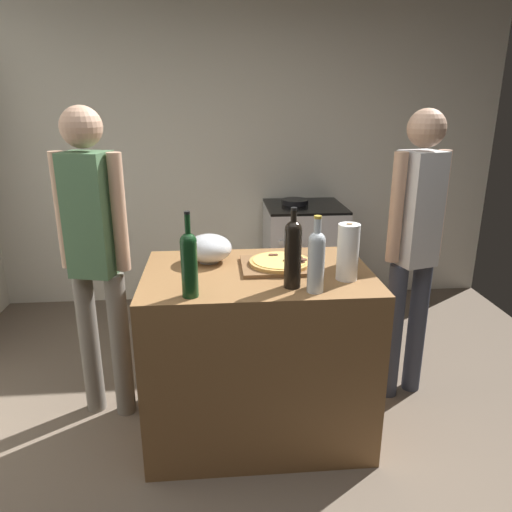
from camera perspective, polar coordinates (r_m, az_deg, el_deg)
The scene contains 13 objects.
ground_plane at distance 3.39m, azimuth -1.63°, elevation -13.64°, with size 4.68×3.26×0.02m, color #6B5B4C.
kitchen_wall_rear at distance 4.29m, azimuth -2.91°, elevation 11.76°, with size 4.68×0.10×2.60m, color silver.
counter at distance 2.66m, azimuth 0.19°, elevation -11.33°, with size 1.17×0.78×0.94m, color olive.
cutting_board at distance 2.52m, azimuth 2.83°, elevation -1.14°, with size 0.40×0.32×0.02m, color brown.
pizza at distance 2.52m, azimuth 2.87°, elevation -0.69°, with size 0.32×0.32×0.03m.
mixing_bowl at distance 2.60m, azimuth -5.61°, elevation 0.92°, with size 0.25×0.25×0.15m.
paper_towel_roll at distance 2.36m, azimuth 10.82°, elevation 0.46°, with size 0.10×0.10×0.28m.
wine_bottle_amber at distance 2.21m, azimuth 4.39°, elevation 0.54°, with size 0.08×0.08×0.38m.
wine_bottle_clear at distance 2.18m, azimuth 7.14°, elevation -0.30°, with size 0.08×0.08×0.36m.
wine_bottle_green at distance 2.13m, azimuth -7.92°, elevation -0.67°, with size 0.07×0.07×0.39m.
stove at distance 4.14m, azimuth 5.59°, elevation -0.30°, with size 0.64×0.64×0.98m.
person_in_stripes at distance 2.72m, azimuth -18.60°, elevation 1.02°, with size 0.38×0.25×1.75m.
person_in_red at distance 2.92m, azimuth 18.26°, elevation 1.77°, with size 0.36×0.25×1.73m.
Camera 1 is at (-0.16, -1.55, 1.78)m, focal length 33.79 mm.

